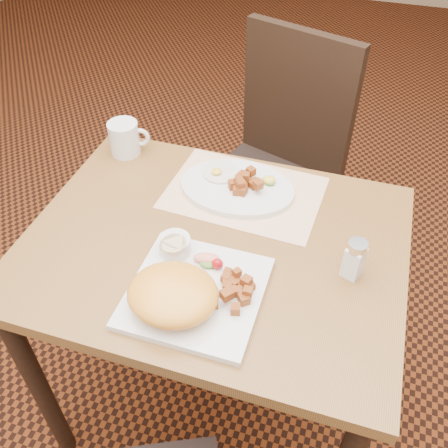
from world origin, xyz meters
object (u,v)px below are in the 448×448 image
(chair_far, at_px, (277,159))
(plate_oval, at_px, (237,188))
(coffee_mug, at_px, (125,138))
(plate_square, at_px, (196,292))
(salt_shaker, at_px, (355,259))
(table, at_px, (214,271))

(chair_far, distance_m, plate_oval, 0.51)
(plate_oval, distance_m, coffee_mug, 0.37)
(chair_far, xyz_separation_m, plate_square, (-0.00, -0.82, 0.22))
(plate_square, distance_m, coffee_mug, 0.57)
(salt_shaker, bearing_deg, plate_oval, 147.84)
(table, xyz_separation_m, plate_square, (0.02, -0.17, 0.12))
(table, relative_size, salt_shaker, 9.00)
(coffee_mug, bearing_deg, chair_far, 46.12)
(plate_square, relative_size, plate_oval, 0.92)
(plate_square, bearing_deg, coffee_mug, 130.42)
(chair_far, xyz_separation_m, coffee_mug, (-0.37, -0.39, 0.26))
(plate_square, relative_size, coffee_mug, 2.44)
(table, relative_size, plate_square, 3.21)
(plate_square, distance_m, salt_shaker, 0.35)
(salt_shaker, bearing_deg, chair_far, 114.84)
(table, xyz_separation_m, coffee_mug, (-0.36, 0.27, 0.16))
(chair_far, bearing_deg, table, 107.03)
(plate_square, distance_m, plate_oval, 0.36)
(table, distance_m, coffee_mug, 0.47)
(table, distance_m, plate_oval, 0.23)
(plate_square, bearing_deg, plate_oval, 92.46)
(salt_shaker, bearing_deg, coffee_mug, 157.84)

